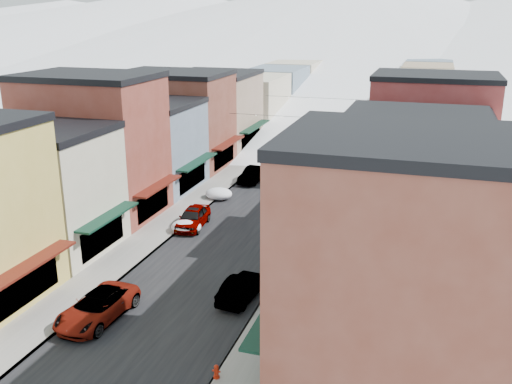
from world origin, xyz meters
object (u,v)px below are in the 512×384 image
Objects in this scene: car_silver_sedan at (193,217)px; car_green_sedan at (242,288)px; car_white_suv at (97,307)px; fire_hydrant at (216,372)px; streetlamp_near at (304,203)px; car_dark_hatch at (253,175)px; trash_can at (317,220)px.

car_silver_sedan is 1.08× the size of car_green_sedan.
fire_hydrant is (8.81, -3.36, -0.33)m from car_white_suv.
streetlamp_near is at bearing -6.44° from car_silver_sedan.
car_dark_hatch is 16.91m from streetlamp_near.
streetlamp_near is at bearing -52.99° from car_dark_hatch.
car_dark_hatch reaches higher than fire_hydrant.
car_dark_hatch reaches higher than trash_can.
car_silver_sedan is 13.35m from car_green_sedan.
trash_can is (9.33, 18.77, -0.13)m from car_white_suv.
trash_can is 4.08m from streetlamp_near.
streetlamp_near is at bearing -92.62° from car_green_sedan.
streetlamp_near reaches higher than car_silver_sedan.
trash_can is at bearing 67.55° from car_white_suv.
car_white_suv is 1.24× the size of streetlamp_near.
car_silver_sedan is 14.21m from car_dark_hatch.
car_dark_hatch is at bearing -68.38° from car_green_sedan.
trash_can is (0.52, 22.13, 0.20)m from fire_hydrant.
fire_hydrant is 19.09m from streetlamp_near.
fire_hydrant is at bearing -69.12° from car_silver_sedan.
car_dark_hatch is (0.80, 14.19, -0.05)m from car_silver_sedan.
fire_hydrant is 0.15× the size of streetlamp_near.
car_white_suv is 5.60× the size of trash_can.
trash_can is at bearing -92.87° from car_green_sedan.
fire_hydrant is 22.13m from trash_can.
car_green_sedan reaches higher than trash_can.
car_dark_hatch is at bearing 81.14° from car_silver_sedan.
fire_hydrant is at bearing 105.66° from car_green_sedan.
car_white_suv reaches higher than trash_can.
car_green_sedan is at bearing -68.13° from car_dark_hatch.
streetlamp_near is (8.81, 15.55, 2.31)m from car_white_suv.
trash_can is 0.22× the size of streetlamp_near.
streetlamp_near is (-0.52, -3.22, 2.44)m from trash_can.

